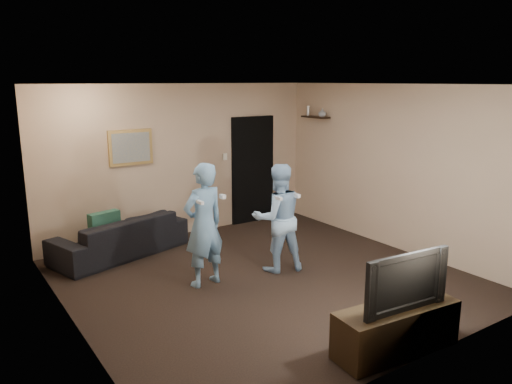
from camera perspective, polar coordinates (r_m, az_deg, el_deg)
ground at (r=6.93m, az=0.97°, el=-9.84°), size 5.00×5.00×0.00m
ceiling at (r=6.40m, az=1.06°, el=12.19°), size 5.00×5.00×0.04m
wall_back at (r=8.68m, az=-8.50°, el=3.56°), size 5.00×0.04×2.60m
wall_front at (r=4.78m, az=18.49°, el=-4.46°), size 5.00×0.04×2.60m
wall_left at (r=5.54m, az=-20.70°, el=-2.30°), size 0.04×5.00×2.60m
wall_right at (r=8.21m, az=15.48°, el=2.73°), size 0.04×5.00×2.60m
sofa at (r=8.00m, az=-15.26°, el=-4.86°), size 2.23×1.37×0.61m
throw_pillow at (r=7.89m, az=-16.90°, el=-3.89°), size 0.50×0.25×0.48m
painting_frame at (r=8.27m, az=-14.14°, el=4.97°), size 0.72×0.05×0.57m
painting_canvas at (r=8.25m, az=-14.08°, el=4.95°), size 0.62×0.01×0.47m
doorway at (r=9.41m, az=-0.37°, el=2.55°), size 0.90×0.06×2.00m
light_switch at (r=9.05m, az=-3.57°, el=4.05°), size 0.08×0.02×0.12m
wall_shelf at (r=9.32m, az=6.81°, el=8.50°), size 0.20×0.60×0.03m
shelf_vase at (r=9.17m, az=7.58°, el=8.97°), size 0.16×0.16×0.15m
shelf_figurine at (r=9.47m, az=5.99°, el=9.23°), size 0.06×0.06×0.18m
tv_console at (r=5.30m, az=15.73°, el=-14.82°), size 1.36×0.54×0.47m
television at (r=5.08m, az=16.09°, el=-9.53°), size 1.01×0.22×0.58m
wii_player_left at (r=6.51m, az=-5.99°, el=-3.76°), size 0.65×0.53×1.64m
wii_player_right at (r=7.01m, az=2.52°, el=-2.96°), size 0.87×0.76×1.53m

